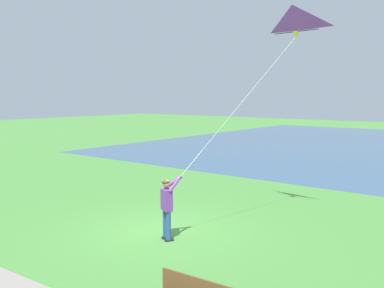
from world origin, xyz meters
The scene contains 3 objects.
ground_plane centered at (0.00, 0.00, 0.00)m, with size 120.00×120.00×0.00m, color #4C8E3D.
person_kite_flyer centered at (0.41, 0.54, 1.05)m, with size 0.63×0.51×1.83m.
flying_kite centered at (-3.18, 2.47, 6.29)m, with size 3.64×2.60×5.00m.
Camera 1 is at (9.08, 8.22, 4.06)m, focal length 39.48 mm.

